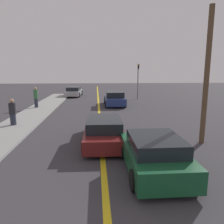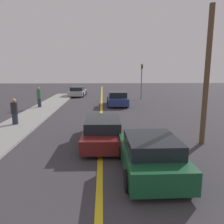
{
  "view_description": "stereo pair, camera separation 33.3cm",
  "coord_description": "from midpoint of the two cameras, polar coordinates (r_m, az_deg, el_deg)",
  "views": [
    {
      "loc": [
        -0.22,
        -0.38,
        3.44
      ],
      "look_at": [
        0.62,
        11.27,
        1.22
      ],
      "focal_mm": 35.0,
      "sensor_mm": 36.0,
      "label": 1
    },
    {
      "loc": [
        0.12,
        -0.4,
        3.44
      ],
      "look_at": [
        0.62,
        11.27,
        1.22
      ],
      "focal_mm": 35.0,
      "sensor_mm": 36.0,
      "label": 2
    }
  ],
  "objects": [
    {
      "name": "pedestrian_far_standing",
      "position": [
        21.06,
        -18.07,
        3.73
      ],
      "size": [
        0.38,
        0.38,
        1.84
      ],
      "color": "#282D3D",
      "rests_on": "sidewalk_left"
    },
    {
      "name": "car_near_right_lane",
      "position": [
        7.68,
        11.22,
        -10.87
      ],
      "size": [
        2.01,
        3.85,
        1.3
      ],
      "rotation": [
        0.0,
        0.0,
        0.01
      ],
      "color": "#144728",
      "rests_on": "ground_plane"
    },
    {
      "name": "road_center_line",
      "position": [
        18.71,
        -2.29,
        0.19
      ],
      "size": [
        0.2,
        60.0,
        0.01
      ],
      "color": "gold",
      "rests_on": "ground_plane"
    },
    {
      "name": "car_ahead_center",
      "position": [
        10.56,
        -1.48,
        -4.82
      ],
      "size": [
        1.98,
        4.61,
        1.24
      ],
      "rotation": [
        0.0,
        0.0,
        -0.02
      ],
      "color": "maroon",
      "rests_on": "ground_plane"
    },
    {
      "name": "sidewalk_left",
      "position": [
        17.3,
        -19.67,
        -1.11
      ],
      "size": [
        2.5,
        31.56,
        0.13
      ],
      "color": "gray",
      "rests_on": "ground_plane"
    },
    {
      "name": "traffic_light",
      "position": [
        26.57,
        8.09,
        8.79
      ],
      "size": [
        0.18,
        0.4,
        4.19
      ],
      "color": "slate",
      "rests_on": "ground_plane"
    },
    {
      "name": "pedestrian_mid_group",
      "position": [
        14.81,
        -23.53,
        0.12
      ],
      "size": [
        0.41,
        0.41,
        1.63
      ],
      "color": "#282D3D",
      "rests_on": "sidewalk_left"
    },
    {
      "name": "car_far_distant",
      "position": [
        21.76,
        1.86,
        3.46
      ],
      "size": [
        2.02,
        4.12,
        1.4
      ],
      "rotation": [
        0.0,
        0.0,
        -0.0
      ],
      "color": "navy",
      "rests_on": "ground_plane"
    },
    {
      "name": "utility_pole",
      "position": [
        10.95,
        24.32,
        8.24
      ],
      "size": [
        0.24,
        0.24,
        6.27
      ],
      "color": "brown",
      "rests_on": "ground_plane"
    },
    {
      "name": "car_parked_left_lot",
      "position": [
        30.26,
        -8.64,
        5.33
      ],
      "size": [
        2.15,
        4.65,
        1.27
      ],
      "rotation": [
        0.0,
        0.0,
        -0.05
      ],
      "color": "#9E9EA3",
      "rests_on": "ground_plane"
    }
  ]
}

